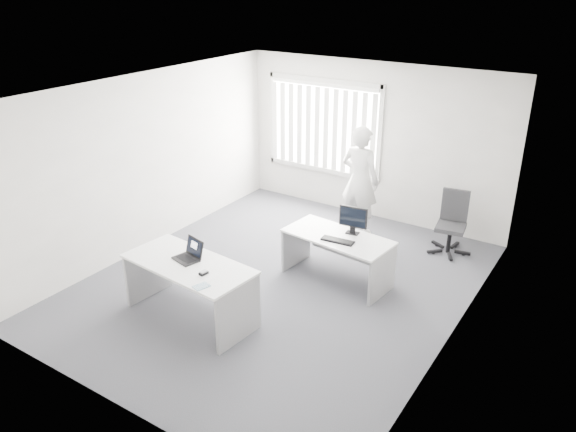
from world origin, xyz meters
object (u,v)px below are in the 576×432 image
Objects in this scene: desk_near at (190,278)px; monitor at (353,220)px; office_chair at (450,233)px; laptop at (185,251)px; person at (360,180)px; desk_far at (337,248)px.

monitor is (1.27, 2.07, 0.34)m from desk_near.
office_chair is at bearing 52.83° from monitor.
monitor reaches higher than laptop.
person is (-1.58, -0.13, 0.63)m from office_chair.
office_chair is 3.06× the size of laptop.
office_chair is 4.35m from laptop.
office_chair is at bearing 64.16° from desk_near.
office_chair reaches higher than desk_near.
office_chair is at bearing -171.55° from person.
laptop reaches higher than desk_far.
desk_far is 0.86× the size of person.
desk_near is 0.96× the size of person.
office_chair is 0.54× the size of person.
person is (-0.48, 1.66, 0.43)m from desk_far.
person is at bearing 85.05° from desk_near.
desk_near is 2.45m from monitor.
monitor is (1.35, 2.03, -0.01)m from laptop.
desk_near is at bearing -114.62° from desk_far.
laptop is at bearing -131.06° from office_chair.
monitor is (0.62, -1.48, -0.03)m from person.
desk_near is 0.36m from laptop.
desk_far is at bearing 64.38° from desk_near.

